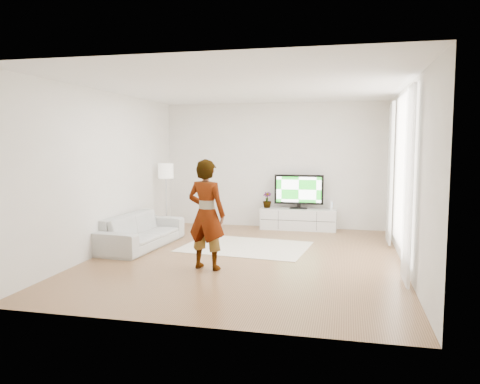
% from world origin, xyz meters
% --- Properties ---
extents(floor, '(6.00, 6.00, 0.00)m').
position_xyz_m(floor, '(0.00, 0.00, 0.00)').
color(floor, '#9B7146').
rests_on(floor, ground).
extents(ceiling, '(6.00, 6.00, 0.00)m').
position_xyz_m(ceiling, '(0.00, 0.00, 2.80)').
color(ceiling, white).
rests_on(ceiling, wall_back).
extents(wall_left, '(0.02, 6.00, 2.80)m').
position_xyz_m(wall_left, '(-2.50, 0.00, 1.40)').
color(wall_left, white).
rests_on(wall_left, floor).
extents(wall_right, '(0.02, 6.00, 2.80)m').
position_xyz_m(wall_right, '(2.50, 0.00, 1.40)').
color(wall_right, white).
rests_on(wall_right, floor).
extents(wall_back, '(5.00, 0.02, 2.80)m').
position_xyz_m(wall_back, '(0.00, 3.00, 1.40)').
color(wall_back, white).
rests_on(wall_back, floor).
extents(wall_front, '(5.00, 0.02, 2.80)m').
position_xyz_m(wall_front, '(0.00, -3.00, 1.40)').
color(wall_front, white).
rests_on(wall_front, floor).
extents(window, '(0.01, 2.60, 2.50)m').
position_xyz_m(window, '(2.48, 0.30, 1.45)').
color(window, white).
rests_on(window, wall_right).
extents(curtain_near, '(0.04, 0.70, 2.60)m').
position_xyz_m(curtain_near, '(2.40, -1.00, 1.35)').
color(curtain_near, white).
rests_on(curtain_near, floor).
extents(curtain_far, '(0.04, 0.70, 2.60)m').
position_xyz_m(curtain_far, '(2.40, 1.60, 1.35)').
color(curtain_far, white).
rests_on(curtain_far, floor).
extents(media_console, '(1.66, 0.47, 0.47)m').
position_xyz_m(media_console, '(0.59, 2.76, 0.23)').
color(media_console, silver).
rests_on(media_console, floor).
extents(television, '(1.07, 0.21, 0.75)m').
position_xyz_m(television, '(0.59, 2.79, 0.87)').
color(television, black).
rests_on(television, media_console).
extents(game_console, '(0.07, 0.15, 0.19)m').
position_xyz_m(game_console, '(1.32, 2.76, 0.56)').
color(game_console, white).
rests_on(game_console, media_console).
extents(potted_plant, '(0.21, 0.21, 0.35)m').
position_xyz_m(potted_plant, '(-0.11, 2.77, 0.64)').
color(potted_plant, '#3F7238').
rests_on(potted_plant, media_console).
extents(rug, '(2.40, 1.85, 0.01)m').
position_xyz_m(rug, '(-0.18, 0.78, 0.01)').
color(rug, '#F2E9CE').
rests_on(rug, floor).
extents(player, '(0.68, 0.51, 1.66)m').
position_xyz_m(player, '(-0.44, -0.83, 0.84)').
color(player, '#334772').
rests_on(player, rug).
extents(sofa, '(0.96, 2.11, 0.60)m').
position_xyz_m(sofa, '(-2.06, 0.39, 0.30)').
color(sofa, '#B7B8B3').
rests_on(sofa, floor).
extents(floor_lamp, '(0.33, 0.33, 1.47)m').
position_xyz_m(floor_lamp, '(-2.20, 1.99, 1.24)').
color(floor_lamp, silver).
rests_on(floor_lamp, floor).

